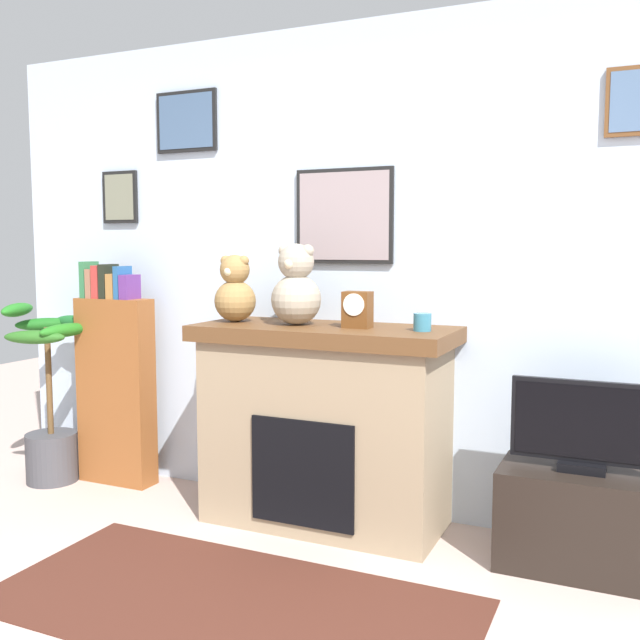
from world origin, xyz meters
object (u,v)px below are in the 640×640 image
object	(u,v)px
fireplace	(325,424)
candle_jar	(422,322)
bookshelf	(116,382)
mantel_clock	(357,310)
tv_stand	(580,520)
potted_plant	(50,412)
television	(584,427)
teddy_bear_tan	(296,288)
teddy_bear_cream	(235,292)

from	to	relation	value
fireplace	candle_jar	xyz separation A→B (m)	(0.51, -0.02, 0.55)
fireplace	candle_jar	size ratio (longest dim) A/B	15.54
bookshelf	mantel_clock	bearing A→B (deg)	-3.25
bookshelf	mantel_clock	size ratio (longest dim) A/B	7.45
candle_jar	tv_stand	bearing A→B (deg)	-0.83
bookshelf	potted_plant	distance (m)	0.45
tv_stand	candle_jar	xyz separation A→B (m)	(-0.74, 0.01, 0.85)
tv_stand	potted_plant	bearing A→B (deg)	-178.99
television	mantel_clock	size ratio (longest dim) A/B	3.44
television	teddy_bear_tan	bearing A→B (deg)	179.52
mantel_clock	teddy_bear_cream	world-z (taller)	teddy_bear_cream
fireplace	television	xyz separation A→B (m)	(1.25, -0.03, 0.12)
bookshelf	television	distance (m)	2.67
television	fireplace	bearing A→B (deg)	178.63
mantel_clock	potted_plant	bearing A→B (deg)	-178.17
television	teddy_bear_cream	xyz separation A→B (m)	(-1.77, 0.01, 0.55)
potted_plant	teddy_bear_cream	bearing A→B (deg)	2.88
fireplace	tv_stand	distance (m)	1.29
candle_jar	television	bearing A→B (deg)	-0.95
bookshelf	teddy_bear_cream	size ratio (longest dim) A/B	3.76
potted_plant	television	size ratio (longest dim) A/B	1.77
tv_stand	teddy_bear_tan	world-z (taller)	teddy_bear_tan
potted_plant	mantel_clock	size ratio (longest dim) A/B	6.08
mantel_clock	fireplace	bearing A→B (deg)	174.00
bookshelf	teddy_bear_cream	xyz separation A→B (m)	(0.90, -0.09, 0.58)
fireplace	teddy_bear_cream	xyz separation A→B (m)	(-0.52, -0.02, 0.67)
tv_stand	candle_jar	bearing A→B (deg)	179.17
fireplace	tv_stand	bearing A→B (deg)	-1.30
mantel_clock	teddy_bear_cream	distance (m)	0.70
candle_jar	teddy_bear_tan	size ratio (longest dim) A/B	0.21
mantel_clock	teddy_bear_tan	bearing A→B (deg)	179.84
teddy_bear_cream	potted_plant	bearing A→B (deg)	-177.12
tv_stand	television	world-z (taller)	television
fireplace	bookshelf	world-z (taller)	bookshelf
fireplace	mantel_clock	bearing A→B (deg)	-6.00
teddy_bear_cream	teddy_bear_tan	world-z (taller)	teddy_bear_tan
potted_plant	teddy_bear_tan	size ratio (longest dim) A/B	2.63
bookshelf	potted_plant	bearing A→B (deg)	-157.73
bookshelf	teddy_bear_tan	bearing A→B (deg)	-4.07
television	teddy_bear_tan	distance (m)	1.52
tv_stand	mantel_clock	distance (m)	1.40
fireplace	bookshelf	distance (m)	1.42
tv_stand	mantel_clock	xyz separation A→B (m)	(-1.07, 0.01, 0.90)
television	candle_jar	xyz separation A→B (m)	(-0.74, 0.01, 0.43)
television	teddy_bear_cream	world-z (taller)	teddy_bear_cream
potted_plant	tv_stand	world-z (taller)	potted_plant
fireplace	bookshelf	size ratio (longest dim) A/B	0.99
potted_plant	television	distance (m)	3.05
fireplace	potted_plant	bearing A→B (deg)	-177.37
candle_jar	mantel_clock	world-z (taller)	mantel_clock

